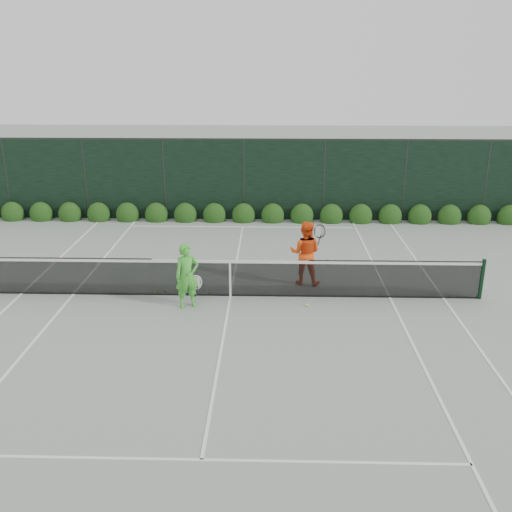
{
  "coord_description": "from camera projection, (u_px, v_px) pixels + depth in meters",
  "views": [
    {
      "loc": [
        1.03,
        -13.6,
        5.83
      ],
      "look_at": [
        0.66,
        0.3,
        1.0
      ],
      "focal_mm": 40.0,
      "sensor_mm": 36.0,
      "label": 1
    }
  ],
  "objects": [
    {
      "name": "hedge_row",
      "position": [
        243.0,
        215.0,
        21.46
      ],
      "size": [
        31.66,
        0.65,
        0.94
      ],
      "color": "#113B10",
      "rests_on": "ground"
    },
    {
      "name": "ground",
      "position": [
        230.0,
        296.0,
        14.78
      ],
      "size": [
        80.0,
        80.0,
        0.0
      ],
      "primitive_type": "plane",
      "color": "gray",
      "rests_on": "ground"
    },
    {
      "name": "player_woman",
      "position": [
        187.0,
        276.0,
        13.9
      ],
      "size": [
        0.7,
        0.59,
        1.62
      ],
      "rotation": [
        0.0,
        0.0,
        0.41
      ],
      "color": "green",
      "rests_on": "ground"
    },
    {
      "name": "player_man",
      "position": [
        305.0,
        253.0,
        15.33
      ],
      "size": [
        0.99,
        0.82,
        1.76
      ],
      "rotation": [
        0.0,
        0.0,
        2.94
      ],
      "color": "#FF5115",
      "rests_on": "ground"
    },
    {
      "name": "windscreen_fence",
      "position": [
        220.0,
        280.0,
        11.73
      ],
      "size": [
        32.0,
        21.07,
        3.06
      ],
      "color": "black",
      "rests_on": "ground"
    },
    {
      "name": "court_lines",
      "position": [
        230.0,
        296.0,
        14.78
      ],
      "size": [
        11.03,
        23.83,
        0.01
      ],
      "color": "white",
      "rests_on": "ground"
    },
    {
      "name": "tennis_net",
      "position": [
        229.0,
        277.0,
        14.61
      ],
      "size": [
        12.9,
        0.1,
        1.07
      ],
      "color": "black",
      "rests_on": "ground"
    },
    {
      "name": "tennis_balls",
      "position": [
        223.0,
        292.0,
        14.95
      ],
      "size": [
        4.06,
        1.87,
        0.07
      ],
      "color": "#C4EE35",
      "rests_on": "ground"
    }
  ]
}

